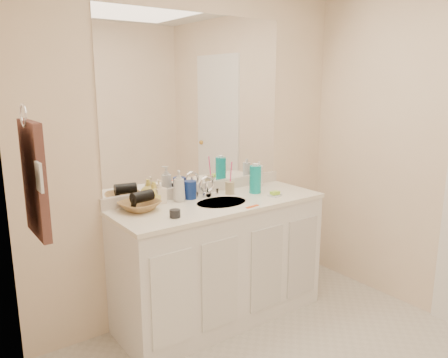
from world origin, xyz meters
TOP-DOWN VIEW (x-y plane):
  - wall_back at (0.00, 1.30)m, footprint 2.60×0.02m
  - wall_left at (-1.30, 0.00)m, footprint 0.02×2.60m
  - vanity_cabinet at (0.00, 1.02)m, footprint 1.50×0.55m
  - countertop at (0.00, 1.02)m, footprint 1.52×0.57m
  - backsplash at (0.00, 1.29)m, footprint 1.52×0.03m
  - sink_basin at (0.00, 1.00)m, footprint 0.37×0.37m
  - faucet at (0.00, 1.18)m, footprint 0.02×0.02m
  - mirror at (0.00, 1.29)m, footprint 1.48×0.01m
  - blue_mug at (-0.12, 1.21)m, footprint 0.10×0.10m
  - tan_cup at (0.18, 1.15)m, footprint 0.08×0.08m
  - toothbrush at (0.19, 1.15)m, footprint 0.01×0.04m
  - mouthwash_bottle at (0.36, 1.07)m, footprint 0.10×0.10m
  - clear_pump_bottle at (0.51, 1.21)m, footprint 0.08×0.08m
  - soap_dish at (0.41, 0.91)m, footprint 0.11×0.10m
  - green_soap at (0.41, 0.91)m, footprint 0.06×0.05m
  - orange_comb at (0.10, 0.79)m, footprint 0.11×0.04m
  - dark_jar at (-0.43, 0.89)m, footprint 0.08×0.08m
  - soap_bottle_white at (-0.22, 1.20)m, footprint 0.11×0.11m
  - soap_bottle_cream at (-0.36, 1.23)m, footprint 0.08×0.09m
  - soap_bottle_yellow at (-0.39, 1.25)m, footprint 0.12×0.12m
  - wicker_basket at (-0.55, 1.16)m, footprint 0.31×0.31m
  - hair_dryer at (-0.53, 1.16)m, footprint 0.16×0.10m
  - towel_ring at (-1.27, 0.77)m, footprint 0.01×0.11m
  - hand_towel at (-1.25, 0.77)m, footprint 0.04×0.32m
  - switch_plate at (-1.27, 0.57)m, footprint 0.01×0.08m

SIDE VIEW (x-z plane):
  - vanity_cabinet at x=0.00m, z-range 0.00..0.85m
  - countertop at x=0.00m, z-range 0.85..0.88m
  - sink_basin at x=0.00m, z-range 0.86..0.88m
  - orange_comb at x=0.10m, z-range 0.88..0.88m
  - soap_dish at x=0.41m, z-range 0.88..0.89m
  - dark_jar at x=-0.43m, z-range 0.88..0.93m
  - green_soap at x=0.41m, z-range 0.89..0.92m
  - wicker_basket at x=-0.55m, z-range 0.88..0.94m
  - backsplash at x=0.00m, z-range 0.88..0.96m
  - tan_cup at x=0.18m, z-range 0.88..0.97m
  - faucet at x=0.00m, z-range 0.88..0.99m
  - blue_mug at x=-0.12m, z-range 0.88..1.01m
  - soap_bottle_yellow at x=-0.39m, z-range 0.88..1.03m
  - soap_bottle_cream at x=-0.36m, z-range 0.88..1.05m
  - clear_pump_bottle at x=0.51m, z-range 0.88..1.05m
  - hair_dryer at x=-0.53m, z-range 0.93..1.01m
  - mouthwash_bottle at x=0.36m, z-range 0.88..1.09m
  - soap_bottle_white at x=-0.22m, z-range 0.88..1.10m
  - toothbrush at x=0.19m, z-range 0.94..1.12m
  - wall_back at x=0.00m, z-range 0.00..2.40m
  - wall_left at x=-1.30m, z-range 0.00..2.40m
  - hand_towel at x=-1.25m, z-range 0.98..1.52m
  - switch_plate at x=-1.27m, z-range 1.24..1.36m
  - towel_ring at x=-1.27m, z-range 1.49..1.61m
  - mirror at x=0.00m, z-range 0.96..2.16m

